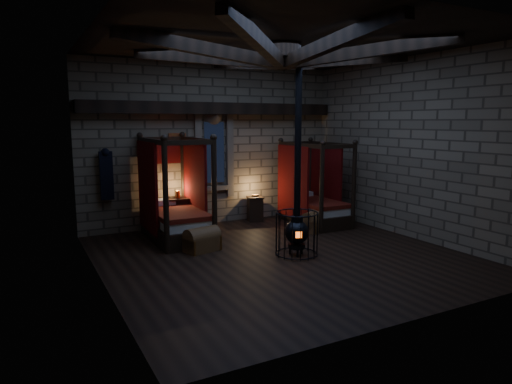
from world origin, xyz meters
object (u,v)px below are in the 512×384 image
bed_left (175,214)px  stove (297,228)px  bed_right (313,203)px  trunk_right (314,222)px  trunk_left (202,240)px

bed_left → stove: size_ratio=0.58×
bed_right → trunk_right: bearing=-121.9°
bed_left → trunk_right: 3.44m
bed_right → trunk_right: 0.99m
trunk_right → stove: size_ratio=0.20×
bed_right → trunk_right: (-0.50, -0.79, -0.30)m
bed_left → bed_right: size_ratio=1.08×
trunk_right → trunk_left: bearing=162.8°
trunk_right → stove: (-1.53, -1.54, 0.34)m
trunk_left → stove: (1.61, -1.19, 0.34)m
bed_left → trunk_right: (3.29, -0.96, -0.35)m
trunk_left → trunk_right: (3.13, 0.35, -0.00)m
bed_left → bed_right: bearing=-1.5°
trunk_left → stove: bearing=-50.8°
trunk_left → trunk_right: bearing=-7.9°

